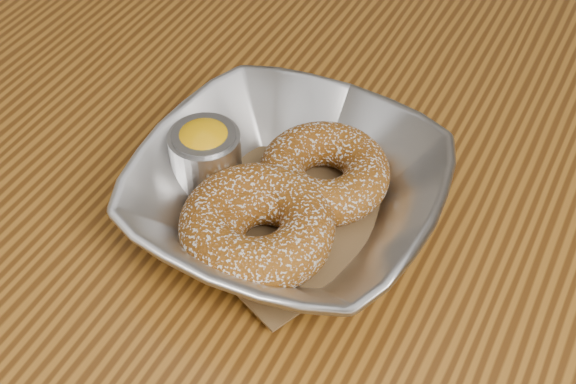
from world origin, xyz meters
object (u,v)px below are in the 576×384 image
at_px(donut_front, 266,234).
at_px(donut_extra, 257,226).
at_px(donut_back, 324,172).
at_px(ramekin, 206,156).
at_px(serving_bowl, 288,196).
at_px(table, 390,300).

xyz_separation_m(donut_front, donut_extra, (-0.01, 0.00, 0.00)).
relative_size(donut_back, ramekin, 1.73).
distance_m(serving_bowl, donut_front, 0.04).
distance_m(table, donut_back, 0.14).
bearing_deg(table, donut_extra, -135.51).
bearing_deg(ramekin, table, 16.14).
xyz_separation_m(serving_bowl, donut_front, (0.00, -0.04, -0.00)).
bearing_deg(donut_extra, table, 44.49).
bearing_deg(donut_back, table, 7.19).
bearing_deg(donut_front, donut_back, 82.01).
bearing_deg(donut_front, ramekin, 151.56).
xyz_separation_m(serving_bowl, donut_extra, (-0.00, -0.04, 0.00)).
bearing_deg(donut_extra, donut_front, -12.57).
height_order(donut_front, donut_extra, donut_extra).
relative_size(donut_back, donut_front, 1.04).
height_order(serving_bowl, donut_back, serving_bowl).
bearing_deg(donut_back, donut_front, -97.99).
height_order(table, donut_extra, donut_extra).
xyz_separation_m(table, donut_front, (-0.07, -0.08, 0.12)).
xyz_separation_m(donut_back, donut_front, (-0.01, -0.07, -0.00)).
xyz_separation_m(donut_back, donut_extra, (-0.02, -0.07, 0.00)).
distance_m(table, donut_front, 0.16).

